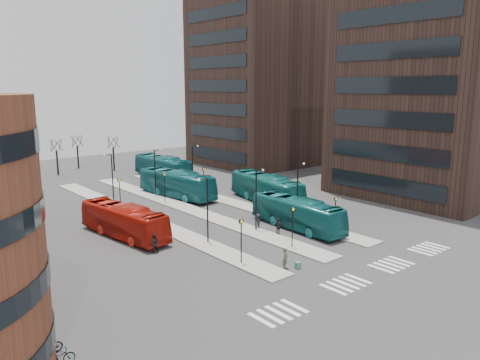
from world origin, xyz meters
TOP-DOWN VIEW (x-y plane):
  - ground at (0.00, 0.00)m, footprint 160.00×160.00m
  - island_left at (-4.00, 30.00)m, footprint 2.50×45.00m
  - island_mid at (2.00, 30.00)m, footprint 2.50×45.00m
  - island_right at (8.00, 30.00)m, footprint 2.50×45.00m
  - suitcase at (-1.52, 8.36)m, footprint 0.46×0.38m
  - red_bus at (-8.48, 24.80)m, footprint 4.09×11.71m
  - teal_bus_a at (6.40, 15.92)m, footprint 3.36×11.67m
  - teal_bus_b at (4.53, 35.81)m, footprint 4.37×12.97m
  - teal_bus_c at (11.52, 26.00)m, footprint 5.13×13.12m
  - teal_bus_d at (9.72, 48.11)m, footprint 3.09×12.96m
  - traveller at (-2.32, 9.00)m, footprint 0.77×0.70m
  - commuter_a at (-8.50, 19.00)m, footprint 0.96×0.82m
  - commuter_b at (3.34, 15.51)m, footprint 0.58×1.06m
  - commuter_c at (3.26, 18.45)m, footprint 0.83×1.13m
  - bicycle_near at (-21.00, 7.18)m, footprint 1.89×0.81m
  - bicycle_mid at (-21.00, 8.66)m, footprint 1.64×0.69m
  - bicycle_far at (-21.00, 9.86)m, footprint 1.62×0.91m
  - crosswalk_stripes at (1.75, 4.00)m, footprint 22.35×2.40m
  - tower_near at (31.98, 16.00)m, footprint 20.12×20.00m
  - tower_far at (31.98, 50.00)m, footprint 20.12×20.00m
  - sign_poles at (1.60, 23.00)m, footprint 12.45×22.12m
  - lamp_posts at (2.64, 28.00)m, footprint 14.04×20.24m
  - bare_trees at (2.67, 62.67)m, footprint 10.97×8.14m

SIDE VIEW (x-z plane):
  - ground at x=0.00m, z-range 0.00..0.00m
  - crosswalk_stripes at x=1.75m, z-range 0.00..0.01m
  - island_left at x=-4.00m, z-range 0.00..0.15m
  - island_mid at x=2.00m, z-range 0.00..0.15m
  - island_right at x=8.00m, z-range 0.00..0.15m
  - suitcase at x=-1.52m, z-range 0.00..0.54m
  - bicycle_far at x=-21.00m, z-range 0.00..0.80m
  - bicycle_mid at x=-21.00m, z-range 0.00..0.96m
  - bicycle_near at x=-21.00m, z-range 0.00..0.97m
  - commuter_c at x=3.26m, z-range 0.00..1.56m
  - commuter_b at x=3.34m, z-range 0.00..1.71m
  - commuter_a at x=-8.50m, z-range 0.00..1.72m
  - traveller at x=-2.32m, z-range 0.00..1.76m
  - red_bus at x=-8.48m, z-range 0.00..3.19m
  - teal_bus_a at x=6.40m, z-range 0.00..3.21m
  - teal_bus_b at x=4.53m, z-range 0.00..3.54m
  - teal_bus_c at x=11.52m, z-range 0.00..3.57m
  - teal_bus_d at x=9.72m, z-range 0.00..3.61m
  - sign_poles at x=1.60m, z-range 0.58..4.23m
  - bare_trees at x=2.67m, z-range -0.22..5.67m
  - lamp_posts at x=2.64m, z-range 0.52..6.64m
  - tower_near at x=31.98m, z-range 0.00..30.00m
  - tower_far at x=31.98m, z-range 0.00..30.00m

